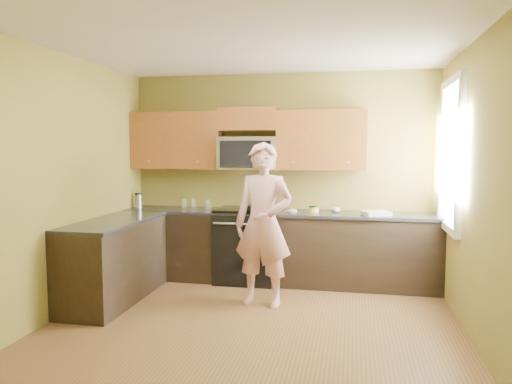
% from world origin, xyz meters
% --- Properties ---
extents(floor, '(4.00, 4.00, 0.00)m').
position_xyz_m(floor, '(0.00, 0.00, 0.00)').
color(floor, brown).
rests_on(floor, ground).
extents(ceiling, '(4.00, 4.00, 0.00)m').
position_xyz_m(ceiling, '(0.00, 0.00, 2.70)').
color(ceiling, white).
rests_on(ceiling, ground).
extents(wall_back, '(4.00, 0.00, 4.00)m').
position_xyz_m(wall_back, '(0.00, 2.00, 1.35)').
color(wall_back, olive).
rests_on(wall_back, ground).
extents(wall_front, '(4.00, 0.00, 4.00)m').
position_xyz_m(wall_front, '(0.00, -2.00, 1.35)').
color(wall_front, olive).
rests_on(wall_front, ground).
extents(wall_left, '(0.00, 4.00, 4.00)m').
position_xyz_m(wall_left, '(-2.00, 0.00, 1.35)').
color(wall_left, olive).
rests_on(wall_left, ground).
extents(wall_right, '(0.00, 4.00, 4.00)m').
position_xyz_m(wall_right, '(2.00, 0.00, 1.35)').
color(wall_right, olive).
rests_on(wall_right, ground).
extents(cabinet_back_run, '(4.00, 0.60, 0.88)m').
position_xyz_m(cabinet_back_run, '(0.00, 1.70, 0.44)').
color(cabinet_back_run, black).
rests_on(cabinet_back_run, floor).
extents(cabinet_left_run, '(0.60, 1.60, 0.88)m').
position_xyz_m(cabinet_left_run, '(-1.70, 0.60, 0.44)').
color(cabinet_left_run, black).
rests_on(cabinet_left_run, floor).
extents(countertop_back, '(4.00, 0.62, 0.04)m').
position_xyz_m(countertop_back, '(0.00, 1.69, 0.90)').
color(countertop_back, black).
rests_on(countertop_back, cabinet_back_run).
extents(countertop_left, '(0.62, 1.60, 0.04)m').
position_xyz_m(countertop_left, '(-1.69, 0.60, 0.90)').
color(countertop_left, black).
rests_on(countertop_left, cabinet_left_run).
extents(stove, '(0.76, 0.65, 0.95)m').
position_xyz_m(stove, '(-0.40, 1.68, 0.47)').
color(stove, black).
rests_on(stove, floor).
extents(microwave, '(0.76, 0.40, 0.42)m').
position_xyz_m(microwave, '(-0.40, 1.80, 1.45)').
color(microwave, silver).
rests_on(microwave, wall_back).
extents(upper_cab_left, '(1.22, 0.33, 0.75)m').
position_xyz_m(upper_cab_left, '(-1.39, 1.83, 1.45)').
color(upper_cab_left, brown).
rests_on(upper_cab_left, wall_back).
extents(upper_cab_right, '(1.12, 0.33, 0.75)m').
position_xyz_m(upper_cab_right, '(0.54, 1.83, 1.45)').
color(upper_cab_right, brown).
rests_on(upper_cab_right, wall_back).
extents(upper_cab_over_mw, '(0.76, 0.33, 0.30)m').
position_xyz_m(upper_cab_over_mw, '(-0.40, 1.83, 2.10)').
color(upper_cab_over_mw, brown).
rests_on(upper_cab_over_mw, wall_back).
extents(window, '(0.06, 1.06, 1.66)m').
position_xyz_m(window, '(1.98, 1.20, 1.65)').
color(window, white).
rests_on(window, wall_right).
extents(woman, '(0.71, 0.53, 1.79)m').
position_xyz_m(woman, '(-0.01, 0.78, 0.89)').
color(woman, '#D76B6D').
rests_on(woman, floor).
extents(frying_pan, '(0.30, 0.48, 0.06)m').
position_xyz_m(frying_pan, '(-0.30, 1.64, 0.95)').
color(frying_pan, black).
rests_on(frying_pan, stove).
extents(butter_tub, '(0.16, 0.16, 0.09)m').
position_xyz_m(butter_tub, '(0.46, 1.70, 0.92)').
color(butter_tub, yellow).
rests_on(butter_tub, countertop_back).
extents(toast_slice, '(0.14, 0.14, 0.01)m').
position_xyz_m(toast_slice, '(0.15, 1.69, 0.93)').
color(toast_slice, '#B27F47').
rests_on(toast_slice, countertop_back).
extents(napkin_a, '(0.12, 0.13, 0.06)m').
position_xyz_m(napkin_a, '(0.22, 1.51, 0.95)').
color(napkin_a, silver).
rests_on(napkin_a, countertop_back).
extents(napkin_b, '(0.13, 0.14, 0.07)m').
position_xyz_m(napkin_b, '(0.73, 1.76, 0.95)').
color(napkin_b, silver).
rests_on(napkin_b, countertop_back).
extents(dish_towel, '(0.37, 0.34, 0.05)m').
position_xyz_m(dish_towel, '(1.22, 1.57, 0.95)').
color(dish_towel, silver).
rests_on(dish_towel, countertop_back).
extents(travel_mug, '(0.09, 0.09, 0.20)m').
position_xyz_m(travel_mug, '(-1.90, 1.70, 0.92)').
color(travel_mug, silver).
rests_on(travel_mug, countertop_back).
extents(glass_a, '(0.08, 0.08, 0.12)m').
position_xyz_m(glass_a, '(-1.19, 1.90, 0.98)').
color(glass_a, silver).
rests_on(glass_a, countertop_back).
extents(glass_b, '(0.08, 0.08, 0.12)m').
position_xyz_m(glass_b, '(-1.29, 1.80, 0.98)').
color(glass_b, silver).
rests_on(glass_b, countertop_back).
extents(glass_c, '(0.08, 0.08, 0.12)m').
position_xyz_m(glass_c, '(-0.94, 1.74, 0.98)').
color(glass_c, silver).
rests_on(glass_c, countertop_back).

